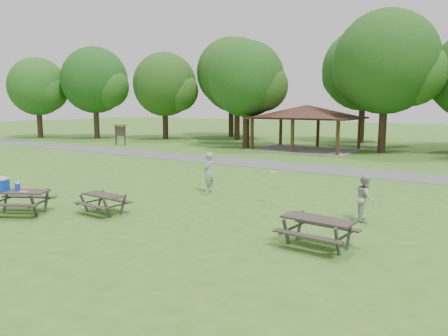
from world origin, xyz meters
TOP-DOWN VIEW (x-y plane):
  - ground at (0.00, 0.00)m, footprint 160.00×160.00m
  - asphalt_path at (0.00, 14.00)m, footprint 120.00×3.20m
  - pavilion at (-4.00, 24.00)m, footprint 8.60×7.01m
  - notice_board at (-20.00, 18.00)m, footprint 1.60×0.30m
  - tree_row_a at (-27.91, 22.03)m, footprint 7.56×7.20m
  - tree_row_b at (-20.92, 25.53)m, footprint 7.14×6.80m
  - tree_row_c at (-13.90, 29.03)m, footprint 8.19×7.80m
  - tree_row_d at (-8.92, 22.53)m, footprint 6.93×6.60m
  - tree_row_e at (2.10, 25.03)m, footprint 8.40×8.00m
  - tree_deep_a at (-16.90, 32.53)m, footprint 8.40×8.00m
  - tree_deep_b at (-1.90, 33.03)m, footprint 8.40×8.00m
  - tree_flank_left at (-33.92, 19.03)m, footprint 6.72×6.40m
  - picnic_table_near at (-3.85, -2.15)m, footprint 2.55×2.38m
  - picnic_table_middle at (-1.30, -0.31)m, footprint 1.72×1.41m
  - picnic_table_far at (6.44, 0.44)m, footprint 2.01×1.66m
  - frisbee_in_flight at (3.07, 4.37)m, footprint 0.35×0.35m
  - frisbee_thrower at (-0.36, 4.80)m, footprint 0.63×0.76m
  - frisbee_catcher at (6.73, 3.91)m, footprint 0.78×0.89m

SIDE VIEW (x-z plane):
  - ground at x=0.00m, z-range 0.00..0.00m
  - asphalt_path at x=0.00m, z-range 0.00..0.02m
  - picnic_table_middle at x=-1.30m, z-range 0.17..0.89m
  - picnic_table_far at x=6.44m, z-range 0.20..1.03m
  - frisbee_catcher at x=6.73m, z-range 0.00..1.54m
  - picnic_table_near at x=-3.85m, z-range 0.10..1.51m
  - frisbee_thrower at x=-0.36m, z-range 0.00..1.77m
  - frisbee_in_flight at x=3.07m, z-range 1.26..1.29m
  - notice_board at x=-20.00m, z-range 0.37..2.25m
  - pavilion at x=-4.00m, z-range 1.18..4.94m
  - tree_flank_left at x=-33.92m, z-range 1.06..9.99m
  - tree_row_b at x=-20.92m, z-range 1.03..10.30m
  - tree_row_d at x=-8.92m, z-range 1.13..10.41m
  - tree_row_a at x=-27.91m, z-range 1.17..11.14m
  - tree_row_c at x=-13.90m, z-range 1.20..11.87m
  - tree_row_e at x=2.10m, z-range 1.27..12.29m
  - tree_deep_b at x=-1.90m, z-range 1.32..12.45m
  - tree_deep_a at x=-16.90m, z-range 1.44..12.82m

